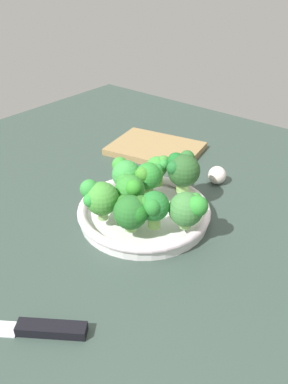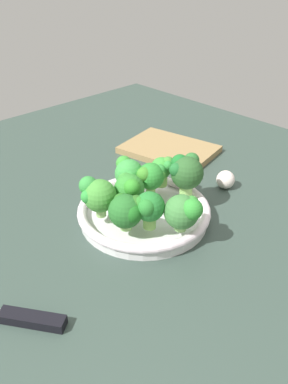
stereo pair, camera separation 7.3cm
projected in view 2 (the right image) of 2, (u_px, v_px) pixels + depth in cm
name	position (u px, v px, depth cm)	size (l,w,h in cm)	color
ground_plane	(121.00, 224.00, 76.72)	(130.00, 130.00, 2.50)	#33443C
bowl	(144.00, 212.00, 75.29)	(25.52, 25.52, 3.13)	silver
broccoli_floret_0	(128.00, 173.00, 76.46)	(6.56, 5.66, 7.12)	#89C868
broccoli_floret_1	(151.00, 176.00, 75.15)	(5.28, 5.99, 6.99)	#7DB052
broccoli_floret_2	(185.00, 211.00, 65.84)	(6.94, 6.06, 6.90)	#7BB560
broccoli_floret_3	(127.00, 210.00, 66.31)	(6.60, 6.27, 6.58)	#97D173
broccoli_floret_4	(97.00, 194.00, 69.59)	(6.66, 6.42, 7.51)	#98CA73
broccoli_floret_5	(129.00, 188.00, 71.70)	(6.75, 5.61, 7.07)	#93BE69
broccoli_floret_6	(149.00, 207.00, 66.21)	(5.24, 5.52, 6.94)	#78B04F
broccoli_floret_7	(162.00, 169.00, 78.94)	(4.96, 4.43, 6.44)	#82BA54
broccoli_floret_8	(186.00, 171.00, 75.69)	(6.98, 7.23, 7.98)	#90C463
knife	(1.00, 315.00, 55.28)	(23.23, 17.12, 1.50)	silver
cutting_board	(169.00, 149.00, 100.92)	(22.34, 16.44, 1.60)	#97794C
garlic_bulb	(226.00, 180.00, 85.19)	(4.01, 4.01, 4.01)	white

